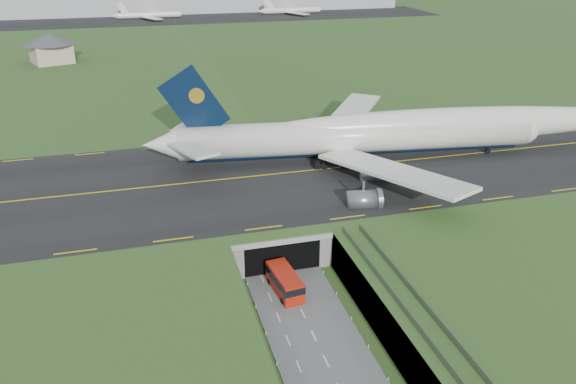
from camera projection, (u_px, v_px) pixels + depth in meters
name	position (u px, v px, depth m)	size (l,w,h in m)	color
ground	(297.00, 302.00, 80.36)	(900.00, 900.00, 0.00)	#2C5421
airfield_deck	(297.00, 285.00, 79.12)	(800.00, 800.00, 6.00)	gray
trench_road	(313.00, 334.00, 73.72)	(12.00, 75.00, 0.20)	slate
taxiway	(249.00, 177.00, 106.86)	(800.00, 44.00, 0.18)	black
tunnel_portal	(269.00, 229.00, 93.67)	(17.00, 22.30, 6.00)	gray
guideway	(436.00, 344.00, 63.99)	(3.00, 53.00, 7.05)	#A8A8A3
jumbo_jet	(393.00, 133.00, 113.41)	(101.65, 63.69, 21.24)	white
shuttle_tram	(285.00, 282.00, 81.84)	(4.03, 8.50, 3.33)	#B71E0C
service_building	(50.00, 46.00, 202.77)	(24.12, 24.12, 10.26)	#C8B490
cargo_terminal	(160.00, 0.00, 337.79)	(320.00, 67.00, 15.60)	#B2B2B2
distant_hills	(230.00, 5.00, 475.42)	(700.00, 91.00, 60.00)	#50605E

